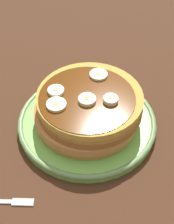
{
  "coord_description": "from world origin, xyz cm",
  "views": [
    {
      "loc": [
        42.82,
        -0.87,
        48.1
      ],
      "look_at": [
        0.0,
        0.0,
        3.71
      ],
      "focal_mm": 52.62,
      "sensor_mm": 36.0,
      "label": 1
    }
  ],
  "objects_px": {
    "pancake_stack": "(89,108)",
    "banana_slice_1": "(111,100)",
    "banana_slice_0": "(88,100)",
    "banana_slice_3": "(98,75)",
    "banana_slice_2": "(56,91)",
    "banana_slice_4": "(56,105)",
    "plate": "(87,122)"
  },
  "relations": [
    {
      "from": "pancake_stack",
      "to": "banana_slice_2",
      "type": "distance_m",
      "value": 0.07
    },
    {
      "from": "plate",
      "to": "banana_slice_4",
      "type": "distance_m",
      "value": 0.09
    },
    {
      "from": "banana_slice_1",
      "to": "plate",
      "type": "bearing_deg",
      "value": -104.98
    },
    {
      "from": "pancake_stack",
      "to": "banana_slice_4",
      "type": "xyz_separation_m",
      "value": [
        0.02,
        -0.06,
        0.03
      ]
    },
    {
      "from": "banana_slice_2",
      "to": "plate",
      "type": "bearing_deg",
      "value": 75.25
    },
    {
      "from": "banana_slice_0",
      "to": "banana_slice_3",
      "type": "height_order",
      "value": "banana_slice_0"
    },
    {
      "from": "banana_slice_0",
      "to": "banana_slice_3",
      "type": "bearing_deg",
      "value": 163.25
    },
    {
      "from": "banana_slice_2",
      "to": "banana_slice_4",
      "type": "relative_size",
      "value": 0.85
    },
    {
      "from": "pancake_stack",
      "to": "banana_slice_1",
      "type": "bearing_deg",
      "value": 71.33
    },
    {
      "from": "plate",
      "to": "banana_slice_3",
      "type": "relative_size",
      "value": 7.63
    },
    {
      "from": "banana_slice_4",
      "to": "banana_slice_2",
      "type": "bearing_deg",
      "value": -176.26
    },
    {
      "from": "plate",
      "to": "banana_slice_2",
      "type": "relative_size",
      "value": 8.78
    },
    {
      "from": "banana_slice_0",
      "to": "banana_slice_4",
      "type": "distance_m",
      "value": 0.06
    },
    {
      "from": "banana_slice_3",
      "to": "pancake_stack",
      "type": "bearing_deg",
      "value": -19.3
    },
    {
      "from": "pancake_stack",
      "to": "banana_slice_1",
      "type": "relative_size",
      "value": 7.69
    },
    {
      "from": "pancake_stack",
      "to": "banana_slice_4",
      "type": "relative_size",
      "value": 5.83
    },
    {
      "from": "banana_slice_2",
      "to": "banana_slice_3",
      "type": "relative_size",
      "value": 0.87
    },
    {
      "from": "pancake_stack",
      "to": "banana_slice_2",
      "type": "relative_size",
      "value": 6.83
    },
    {
      "from": "pancake_stack",
      "to": "banana_slice_3",
      "type": "bearing_deg",
      "value": 160.7
    },
    {
      "from": "plate",
      "to": "banana_slice_1",
      "type": "xyz_separation_m",
      "value": [
        0.01,
        0.04,
        0.07
      ]
    },
    {
      "from": "plate",
      "to": "pancake_stack",
      "type": "distance_m",
      "value": 0.04
    },
    {
      "from": "banana_slice_2",
      "to": "banana_slice_4",
      "type": "height_order",
      "value": "same"
    },
    {
      "from": "banana_slice_4",
      "to": "plate",
      "type": "bearing_deg",
      "value": 110.74
    },
    {
      "from": "pancake_stack",
      "to": "banana_slice_3",
      "type": "relative_size",
      "value": 5.94
    },
    {
      "from": "pancake_stack",
      "to": "banana_slice_3",
      "type": "height_order",
      "value": "banana_slice_3"
    },
    {
      "from": "banana_slice_1",
      "to": "banana_slice_4",
      "type": "height_order",
      "value": "banana_slice_1"
    },
    {
      "from": "banana_slice_2",
      "to": "banana_slice_4",
      "type": "xyz_separation_m",
      "value": [
        0.04,
        0.0,
        -0.0
      ]
    },
    {
      "from": "pancake_stack",
      "to": "banana_slice_2",
      "type": "xyz_separation_m",
      "value": [
        -0.01,
        -0.06,
        0.03
      ]
    },
    {
      "from": "plate",
      "to": "pancake_stack",
      "type": "relative_size",
      "value": 1.29
    },
    {
      "from": "plate",
      "to": "banana_slice_2",
      "type": "height_order",
      "value": "banana_slice_2"
    },
    {
      "from": "banana_slice_3",
      "to": "plate",
      "type": "bearing_deg",
      "value": -21.19
    },
    {
      "from": "banana_slice_0",
      "to": "banana_slice_1",
      "type": "distance_m",
      "value": 0.04
    }
  ]
}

